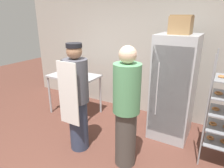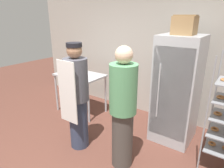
% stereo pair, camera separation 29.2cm
% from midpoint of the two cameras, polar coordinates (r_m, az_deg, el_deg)
% --- Properties ---
extents(ground_plane, '(14.00, 14.00, 0.00)m').
position_cam_midpoint_polar(ground_plane, '(3.24, -11.42, -22.57)').
color(ground_plane, brown).
extents(back_wall, '(6.40, 0.12, 2.84)m').
position_cam_midpoint_polar(back_wall, '(4.44, 7.10, 9.65)').
color(back_wall, '#ADA89E').
rests_on(back_wall, ground_plane).
extents(refrigerator, '(0.67, 0.74, 1.85)m').
position_cam_midpoint_polar(refrigerator, '(3.63, 15.00, -1.11)').
color(refrigerator, '#ADAFB5').
rests_on(refrigerator, ground_plane).
extents(prep_counter, '(1.07, 0.66, 0.90)m').
position_cam_midpoint_polar(prep_counter, '(4.49, -12.62, 1.08)').
color(prep_counter, '#ADAFB5').
rests_on(prep_counter, ground_plane).
extents(donut_box, '(0.26, 0.19, 0.23)m').
position_cam_midpoint_polar(donut_box, '(4.49, -14.33, 3.03)').
color(donut_box, white).
rests_on(donut_box, prep_counter).
extents(blender_pitcher, '(0.11, 0.11, 0.28)m').
position_cam_midpoint_polar(blender_pitcher, '(4.75, -15.70, 4.77)').
color(blender_pitcher, black).
rests_on(blender_pitcher, prep_counter).
extents(cardboard_storage_box, '(0.34, 0.32, 0.30)m').
position_cam_midpoint_polar(cardboard_storage_box, '(3.40, 16.72, 15.88)').
color(cardboard_storage_box, '#937047').
rests_on(cardboard_storage_box, refrigerator).
extents(person_baker, '(0.37, 0.39, 1.76)m').
position_cam_midpoint_polar(person_baker, '(3.20, -12.60, -3.88)').
color(person_baker, '#333D56').
rests_on(person_baker, ground_plane).
extents(person_customer, '(0.38, 0.38, 1.78)m').
position_cam_midpoint_polar(person_customer, '(2.79, 1.11, -7.08)').
color(person_customer, '#47423D').
rests_on(person_customer, ground_plane).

